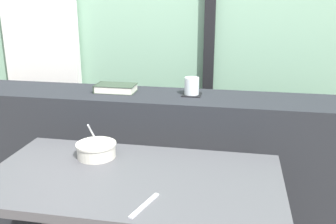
% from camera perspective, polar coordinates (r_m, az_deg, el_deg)
% --- Properties ---
extents(curtain_left_panel, '(0.56, 0.06, 2.50)m').
position_cam_1_polar(curtain_left_panel, '(2.89, -19.05, 14.00)').
color(curtain_left_panel, white).
rests_on(curtain_left_panel, ground).
extents(window_divider_post, '(0.07, 0.05, 2.60)m').
position_cam_1_polar(window_divider_post, '(2.56, 6.43, 15.62)').
color(window_divider_post, black).
rests_on(window_divider_post, ground).
extents(dark_console_ledge, '(2.80, 0.36, 0.86)m').
position_cam_1_polar(dark_console_ledge, '(2.18, -2.15, -8.27)').
color(dark_console_ledge, '#23262B').
rests_on(dark_console_ledge, ground).
extents(breakfast_table, '(1.15, 0.62, 0.70)m').
position_cam_1_polar(breakfast_table, '(1.55, -5.29, -13.38)').
color(breakfast_table, '#414145').
rests_on(breakfast_table, ground).
extents(coaster_square, '(0.10, 0.10, 0.00)m').
position_cam_1_polar(coaster_square, '(2.02, 3.59, 2.64)').
color(coaster_square, black).
rests_on(coaster_square, dark_console_ledge).
extents(juice_glass, '(0.08, 0.08, 0.09)m').
position_cam_1_polar(juice_glass, '(2.01, 3.61, 3.82)').
color(juice_glass, white).
rests_on(juice_glass, coaster_square).
extents(closed_book, '(0.22, 0.13, 0.04)m').
position_cam_1_polar(closed_book, '(2.11, -7.95, 3.61)').
color(closed_book, '#334233').
rests_on(closed_book, dark_console_ledge).
extents(soup_bowl, '(0.17, 0.17, 0.15)m').
position_cam_1_polar(soup_bowl, '(1.67, -10.79, -5.67)').
color(soup_bowl, beige).
rests_on(soup_bowl, breakfast_table).
extents(fork_utensil, '(0.07, 0.17, 0.01)m').
position_cam_1_polar(fork_utensil, '(1.29, -3.57, -13.92)').
color(fork_utensil, silver).
rests_on(fork_utensil, breakfast_table).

